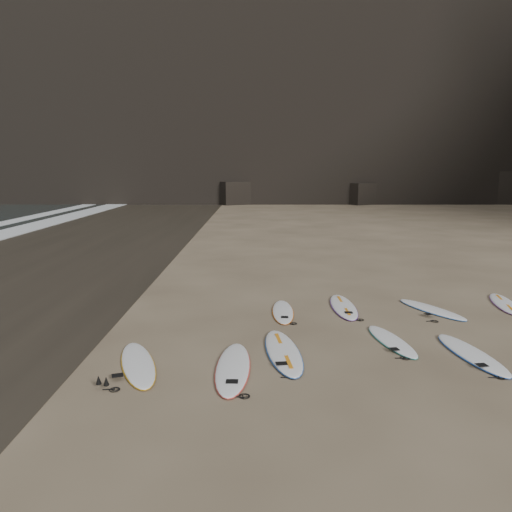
{
  "coord_description": "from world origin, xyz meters",
  "views": [
    {
      "loc": [
        -3.47,
        -10.54,
        3.9
      ],
      "look_at": [
        -3.43,
        3.1,
        1.5
      ],
      "focal_mm": 35.0,
      "sensor_mm": 36.0,
      "label": 1
    }
  ],
  "objects_px": {
    "surfboard_6": "(343,306)",
    "surfboard_11": "(138,363)",
    "surfboard_2": "(392,341)",
    "surfboard_5": "(283,311)",
    "surfboard_0": "(233,367)",
    "surfboard_1": "(283,351)",
    "surfboard_3": "(471,354)",
    "surfboard_8": "(504,303)",
    "surfboard_7": "(432,309)"
  },
  "relations": [
    {
      "from": "surfboard_2",
      "to": "surfboard_0",
      "type": "bearing_deg",
      "value": -166.6
    },
    {
      "from": "surfboard_3",
      "to": "surfboard_6",
      "type": "distance_m",
      "value": 4.2
    },
    {
      "from": "surfboard_2",
      "to": "surfboard_7",
      "type": "distance_m",
      "value": 3.14
    },
    {
      "from": "surfboard_6",
      "to": "surfboard_8",
      "type": "bearing_deg",
      "value": 4.42
    },
    {
      "from": "surfboard_6",
      "to": "surfboard_7",
      "type": "xyz_separation_m",
      "value": [
        2.41,
        -0.27,
        -0.0
      ]
    },
    {
      "from": "surfboard_3",
      "to": "surfboard_11",
      "type": "bearing_deg",
      "value": 176.21
    },
    {
      "from": "surfboard_8",
      "to": "surfboard_1",
      "type": "bearing_deg",
      "value": -137.86
    },
    {
      "from": "surfboard_6",
      "to": "surfboard_11",
      "type": "height_order",
      "value": "surfboard_6"
    },
    {
      "from": "surfboard_3",
      "to": "surfboard_11",
      "type": "relative_size",
      "value": 1.0
    },
    {
      "from": "surfboard_2",
      "to": "surfboard_8",
      "type": "relative_size",
      "value": 0.93
    },
    {
      "from": "surfboard_0",
      "to": "surfboard_1",
      "type": "distance_m",
      "value": 1.35
    },
    {
      "from": "surfboard_1",
      "to": "surfboard_8",
      "type": "xyz_separation_m",
      "value": [
        6.64,
        3.84,
        -0.01
      ]
    },
    {
      "from": "surfboard_1",
      "to": "surfboard_3",
      "type": "height_order",
      "value": "surfboard_1"
    },
    {
      "from": "surfboard_1",
      "to": "surfboard_2",
      "type": "height_order",
      "value": "surfboard_1"
    },
    {
      "from": "surfboard_7",
      "to": "surfboard_2",
      "type": "bearing_deg",
      "value": -151.54
    },
    {
      "from": "surfboard_1",
      "to": "surfboard_5",
      "type": "height_order",
      "value": "surfboard_1"
    },
    {
      "from": "surfboard_2",
      "to": "surfboard_8",
      "type": "height_order",
      "value": "surfboard_8"
    },
    {
      "from": "surfboard_1",
      "to": "surfboard_7",
      "type": "bearing_deg",
      "value": 31.23
    },
    {
      "from": "surfboard_1",
      "to": "surfboard_6",
      "type": "height_order",
      "value": "surfboard_1"
    },
    {
      "from": "surfboard_0",
      "to": "surfboard_5",
      "type": "distance_m",
      "value": 4.09
    },
    {
      "from": "surfboard_5",
      "to": "surfboard_3",
      "type": "bearing_deg",
      "value": -38.94
    },
    {
      "from": "surfboard_3",
      "to": "surfboard_7",
      "type": "bearing_deg",
      "value": 76.16
    },
    {
      "from": "surfboard_0",
      "to": "surfboard_8",
      "type": "xyz_separation_m",
      "value": [
        7.68,
        4.7,
        -0.01
      ]
    },
    {
      "from": "surfboard_0",
      "to": "surfboard_1",
      "type": "bearing_deg",
      "value": 41.02
    },
    {
      "from": "surfboard_8",
      "to": "surfboard_7",
      "type": "bearing_deg",
      "value": -153.63
    },
    {
      "from": "surfboard_7",
      "to": "surfboard_8",
      "type": "distance_m",
      "value": 2.4
    },
    {
      "from": "surfboard_1",
      "to": "surfboard_6",
      "type": "relative_size",
      "value": 1.06
    },
    {
      "from": "surfboard_0",
      "to": "surfboard_3",
      "type": "distance_m",
      "value": 5.06
    },
    {
      "from": "surfboard_1",
      "to": "surfboard_7",
      "type": "relative_size",
      "value": 1.17
    },
    {
      "from": "surfboard_1",
      "to": "surfboard_11",
      "type": "bearing_deg",
      "value": -173.13
    },
    {
      "from": "surfboard_1",
      "to": "surfboard_11",
      "type": "xyz_separation_m",
      "value": [
        -2.95,
        -0.66,
        -0.0
      ]
    },
    {
      "from": "surfboard_1",
      "to": "surfboard_5",
      "type": "bearing_deg",
      "value": 81.22
    },
    {
      "from": "surfboard_3",
      "to": "surfboard_8",
      "type": "relative_size",
      "value": 1.06
    },
    {
      "from": "surfboard_1",
      "to": "surfboard_5",
      "type": "relative_size",
      "value": 1.22
    },
    {
      "from": "surfboard_2",
      "to": "surfboard_6",
      "type": "bearing_deg",
      "value": 91.72
    },
    {
      "from": "surfboard_6",
      "to": "surfboard_11",
      "type": "relative_size",
      "value": 1.04
    },
    {
      "from": "surfboard_0",
      "to": "surfboard_2",
      "type": "bearing_deg",
      "value": 24.79
    },
    {
      "from": "surfboard_0",
      "to": "surfboard_11",
      "type": "relative_size",
      "value": 1.06
    },
    {
      "from": "surfboard_3",
      "to": "surfboard_5",
      "type": "xyz_separation_m",
      "value": [
        -3.81,
        3.19,
        -0.0
      ]
    },
    {
      "from": "surfboard_2",
      "to": "surfboard_5",
      "type": "bearing_deg",
      "value": 124.62
    },
    {
      "from": "surfboard_2",
      "to": "surfboard_3",
      "type": "xyz_separation_m",
      "value": [
        1.47,
        -0.83,
        0.01
      ]
    },
    {
      "from": "surfboard_1",
      "to": "surfboard_8",
      "type": "height_order",
      "value": "surfboard_1"
    },
    {
      "from": "surfboard_2",
      "to": "surfboard_3",
      "type": "distance_m",
      "value": 1.68
    },
    {
      "from": "surfboard_0",
      "to": "surfboard_3",
      "type": "relative_size",
      "value": 1.06
    },
    {
      "from": "surfboard_1",
      "to": "surfboard_6",
      "type": "bearing_deg",
      "value": 55.79
    },
    {
      "from": "surfboard_7",
      "to": "surfboard_11",
      "type": "distance_m",
      "value": 8.25
    },
    {
      "from": "surfboard_1",
      "to": "surfboard_3",
      "type": "distance_m",
      "value": 3.97
    },
    {
      "from": "surfboard_1",
      "to": "surfboard_8",
      "type": "distance_m",
      "value": 7.67
    },
    {
      "from": "surfboard_1",
      "to": "surfboard_11",
      "type": "relative_size",
      "value": 1.1
    },
    {
      "from": "surfboard_1",
      "to": "surfboard_3",
      "type": "xyz_separation_m",
      "value": [
        3.97,
        -0.14,
        -0.0
      ]
    }
  ]
}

